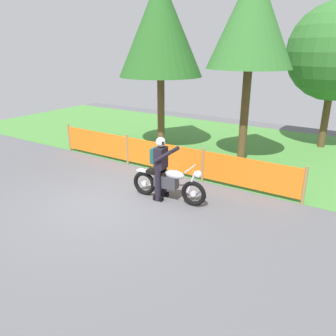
{
  "coord_description": "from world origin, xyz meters",
  "views": [
    {
      "loc": [
        5.62,
        -5.57,
        3.83
      ],
      "look_at": [
        1.28,
        1.15,
        0.9
      ],
      "focal_mm": 35.46,
      "sensor_mm": 36.0,
      "label": 1
    }
  ],
  "objects": [
    {
      "name": "ground",
      "position": [
        0.0,
        0.0,
        -0.01
      ],
      "size": [
        24.0,
        24.0,
        0.02
      ],
      "primitive_type": "cube",
      "color": "#5B5B60"
    },
    {
      "name": "rider_lead",
      "position": [
        1.06,
        1.13,
        0.95
      ],
      "size": [
        0.71,
        0.58,
        1.69
      ],
      "rotation": [
        0.0,
        0.0,
        0.09
      ],
      "color": "black",
      "rests_on": "ground"
    },
    {
      "name": "tree_near_left",
      "position": [
        1.71,
        5.27,
        4.66
      ],
      "size": [
        2.76,
        2.76,
        6.23
      ],
      "color": "brown",
      "rests_on": "ground"
    },
    {
      "name": "grass_verge",
      "position": [
        0.0,
        6.76,
        0.01
      ],
      "size": [
        24.0,
        7.94,
        0.01
      ],
      "primitive_type": "cube",
      "color": "#4C8C3D",
      "rests_on": "ground"
    },
    {
      "name": "barrier_fence",
      "position": [
        -0.0,
        2.79,
        0.54
      ],
      "size": [
        8.74,
        0.08,
        1.05
      ],
      "color": "#997547",
      "rests_on": "ground"
    },
    {
      "name": "tree_near_right",
      "position": [
        3.8,
        8.7,
        3.64
      ],
      "size": [
        3.57,
        3.57,
        5.44
      ],
      "color": "brown",
      "rests_on": "ground"
    },
    {
      "name": "tree_leftmost",
      "position": [
        -1.67,
        5.2,
        4.49
      ],
      "size": [
        3.13,
        3.13,
        6.25
      ],
      "color": "brown",
      "rests_on": "ground"
    },
    {
      "name": "motorcycle_lead",
      "position": [
        1.29,
        1.15,
        0.49
      ],
      "size": [
        2.13,
        0.63,
        1.01
      ],
      "rotation": [
        0.0,
        0.0,
        0.09
      ],
      "color": "black",
      "rests_on": "ground"
    }
  ]
}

